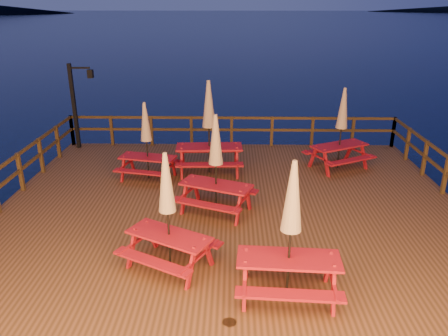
# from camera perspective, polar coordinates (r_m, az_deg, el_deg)

# --- Properties ---
(ground) EXTENTS (500.00, 500.00, 0.00)m
(ground) POSITION_cam_1_polar(r_m,az_deg,el_deg) (11.76, 0.88, -6.29)
(ground) COLOR black
(ground) RESTS_ON ground
(deck) EXTENTS (12.00, 10.00, 0.40)m
(deck) POSITION_cam_1_polar(r_m,az_deg,el_deg) (11.67, 0.89, -5.41)
(deck) COLOR #442B15
(deck) RESTS_ON ground
(deck_piles) EXTENTS (11.44, 9.44, 1.40)m
(deck_piles) POSITION_cam_1_polar(r_m,az_deg,el_deg) (11.90, 0.87, -7.57)
(deck_piles) COLOR #362511
(deck_piles) RESTS_ON ground
(railing) EXTENTS (11.80, 9.75, 1.10)m
(railing) POSITION_cam_1_polar(r_m,az_deg,el_deg) (12.93, 0.95, 1.94)
(railing) COLOR #362511
(railing) RESTS_ON deck
(lamp_post) EXTENTS (0.85, 0.18, 3.00)m
(lamp_post) POSITION_cam_1_polar(r_m,az_deg,el_deg) (16.26, -18.57, 8.61)
(lamp_post) COLOR black
(lamp_post) RESTS_ON deck
(picnic_table_0) EXTENTS (1.87, 1.66, 2.32)m
(picnic_table_0) POSITION_cam_1_polar(r_m,az_deg,el_deg) (12.90, -10.09, 3.62)
(picnic_table_0) COLOR maroon
(picnic_table_0) RESTS_ON deck
(picnic_table_1) EXTENTS (2.08, 1.74, 2.85)m
(picnic_table_1) POSITION_cam_1_polar(r_m,az_deg,el_deg) (13.11, -1.98, 5.47)
(picnic_table_1) COLOR maroon
(picnic_table_1) RESTS_ON deck
(picnic_table_2) EXTENTS (2.27, 2.14, 2.56)m
(picnic_table_2) POSITION_cam_1_polar(r_m,az_deg,el_deg) (14.00, 15.07, 5.14)
(picnic_table_2) COLOR maroon
(picnic_table_2) RESTS_ON deck
(picnic_table_3) EXTENTS (2.15, 2.02, 2.42)m
(picnic_table_3) POSITION_cam_1_polar(r_m,az_deg,el_deg) (8.44, -7.37, -5.47)
(picnic_table_3) COLOR maroon
(picnic_table_3) RESTS_ON deck
(picnic_table_4) EXTENTS (2.18, 2.01, 2.52)m
(picnic_table_4) POSITION_cam_1_polar(r_m,az_deg,el_deg) (10.59, -1.07, 0.65)
(picnic_table_4) COLOR maroon
(picnic_table_4) RESTS_ON deck
(picnic_table_5) EXTENTS (1.91, 1.61, 2.60)m
(picnic_table_5) POSITION_cam_1_polar(r_m,az_deg,el_deg) (7.60, 8.70, -7.89)
(picnic_table_5) COLOR maroon
(picnic_table_5) RESTS_ON deck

